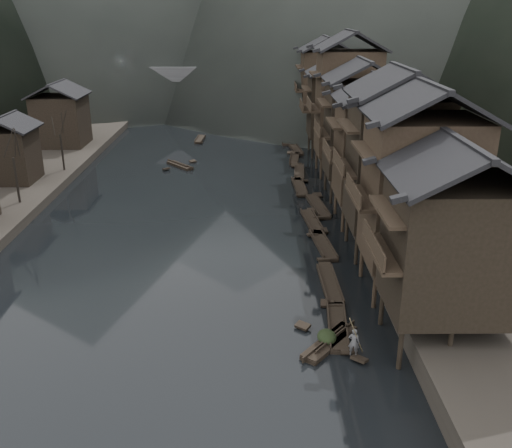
{
  "coord_description": "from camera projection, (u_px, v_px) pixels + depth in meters",
  "views": [
    {
      "loc": [
        5.89,
        -37.5,
        19.05
      ],
      "look_at": [
        6.31,
        6.04,
        2.5
      ],
      "focal_mm": 40.0,
      "sensor_mm": 36.0,
      "label": 1
    }
  ],
  "objects": [
    {
      "name": "hero_sampan",
      "position": [
        330.0,
        342.0,
        34.35
      ],
      "size": [
        4.02,
        4.7,
        0.44
      ],
      "color": "black",
      "rests_on": "water"
    },
    {
      "name": "water",
      "position": [
        171.0,
        285.0,
        41.76
      ],
      "size": [
        300.0,
        300.0,
        0.0
      ],
      "primitive_type": "plane",
      "color": "black",
      "rests_on": "ground"
    },
    {
      "name": "moored_sampans",
      "position": [
        301.0,
        178.0,
        67.45
      ],
      "size": [
        3.19,
        72.13,
        0.47
      ],
      "color": "black",
      "rests_on": "water"
    },
    {
      "name": "stone_bridge",
      "position": [
        219.0,
        87.0,
        107.25
      ],
      "size": [
        40.0,
        6.0,
        9.0
      ],
      "color": "#4C4C4F",
      "rests_on": "ground"
    },
    {
      "name": "stilt_houses",
      "position": [
        364.0,
        114.0,
        57.11
      ],
      "size": [
        9.0,
        67.6,
        16.93
      ],
      "color": "black",
      "rests_on": "ground"
    },
    {
      "name": "right_bank",
      "position": [
        460.0,
        147.0,
        79.15
      ],
      "size": [
        40.0,
        200.0,
        1.8
      ],
      "primitive_type": "cube",
      "color": "#2D2823",
      "rests_on": "ground"
    },
    {
      "name": "cargo_heap",
      "position": [
        327.0,
        332.0,
        34.32
      ],
      "size": [
        1.17,
        1.53,
        0.7
      ],
      "primitive_type": "ellipsoid",
      "color": "black",
      "rests_on": "hero_sampan"
    },
    {
      "name": "boatman",
      "position": [
        354.0,
        339.0,
        32.61
      ],
      "size": [
        0.74,
        0.59,
        1.77
      ],
      "primitive_type": "imported",
      "rotation": [
        0.0,
        0.0,
        2.86
      ],
      "color": "#5B5B5D",
      "rests_on": "hero_sampan"
    },
    {
      "name": "bamboo_pole",
      "position": [
        361.0,
        295.0,
        31.61
      ],
      "size": [
        1.52,
        1.97,
        3.85
      ],
      "primitive_type": "cylinder",
      "rotation": [
        0.56,
        0.0,
        -0.65
      ],
      "color": "#8C7A51",
      "rests_on": "boatman"
    },
    {
      "name": "midriver_boats",
      "position": [
        191.0,
        151.0,
        80.06
      ],
      "size": [
        4.0,
        20.31,
        0.44
      ],
      "color": "black",
      "rests_on": "water"
    }
  ]
}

